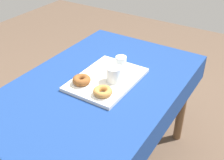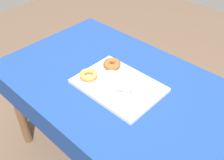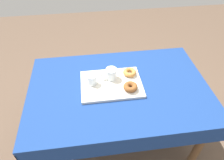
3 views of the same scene
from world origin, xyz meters
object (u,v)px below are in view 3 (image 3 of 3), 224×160
Objects in this scene: serving_tray at (111,84)px; sugar_donut_right at (130,72)px; donut_plate_right at (130,74)px; sugar_donut_left at (130,87)px; tea_mug_left at (111,74)px; dining_table at (119,96)px; donut_plate_left at (130,89)px; water_glass_near at (92,80)px.

sugar_donut_right reaches higher than serving_tray.
donut_plate_right is at bearing -153.60° from serving_tray.
tea_mug_left is at bearing -48.42° from sugar_donut_left.
serving_tray is 4.41× the size of sugar_donut_left.
dining_table is at bearing 46.57° from donut_plate_right.
dining_table is 0.18m from sugar_donut_left.
serving_tray is 0.18m from donut_plate_right.
sugar_donut_left reaches higher than donut_plate_left.
sugar_donut_right is at bearing -133.43° from dining_table.
sugar_donut_right is at bearing -171.61° from tea_mug_left.
dining_table is at bearing 46.57° from sugar_donut_right.
sugar_donut_left is at bearing 80.62° from sugar_donut_right.
sugar_donut_left reaches higher than serving_tray.
dining_table is 0.13m from serving_tray.
donut_plate_right is 1.06× the size of sugar_donut_right.
donut_plate_left reaches higher than serving_tray.
tea_mug_left is at bearing -48.42° from donut_plate_left.
sugar_donut_left is (-0.28, 0.10, -0.01)m from water_glass_near.
sugar_donut_right is (-0.30, -0.06, -0.01)m from water_glass_near.
sugar_donut_right is (-0.03, -0.16, 0.02)m from donut_plate_left.
dining_table is 13.09× the size of sugar_donut_right.
donut_plate_left is 1.06× the size of sugar_donut_right.
donut_plate_left and donut_plate_right have the same top height.
serving_tray is at bearing -28.37° from dining_table.
sugar_donut_right is (-0.16, -0.08, 0.03)m from serving_tray.
tea_mug_left is at bearing -59.67° from dining_table.
sugar_donut_right is (0.00, 0.00, 0.02)m from donut_plate_right.
sugar_donut_right reaches higher than dining_table.
serving_tray is at bearing 84.70° from tea_mug_left.
tea_mug_left is at bearing -95.30° from serving_tray.
serving_tray is 3.57× the size of tea_mug_left.
donut_plate_right is (-0.30, -0.06, -0.03)m from water_glass_near.
donut_plate_left is at bearing 143.50° from dining_table.
sugar_donut_right is at bearing -167.98° from water_glass_near.
sugar_donut_left is at bearing 160.09° from water_glass_near.
tea_mug_left is 1.17× the size of donut_plate_left.
sugar_donut_right is at bearing -99.38° from donut_plate_left.
donut_plate_right is (-0.16, -0.08, 0.01)m from serving_tray.
water_glass_near is 0.76× the size of sugar_donut_left.
sugar_donut_left reaches higher than sugar_donut_right.
donut_plate_right is at bearing -171.61° from tea_mug_left.
sugar_donut_left is (-0.08, 0.06, 0.15)m from dining_table.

